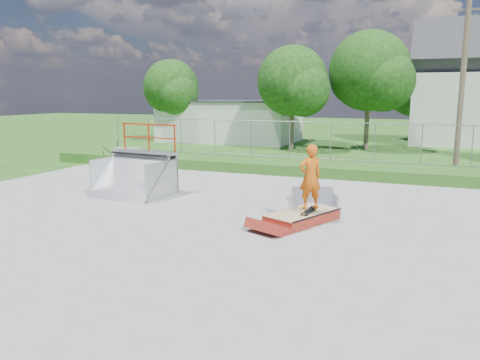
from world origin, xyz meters
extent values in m
plane|color=#245217|center=(0.00, 0.00, 0.00)|extent=(120.00, 120.00, 0.00)
cube|color=gray|center=(0.00, 0.00, 0.02)|extent=(20.00, 16.00, 0.04)
cube|color=#245217|center=(0.00, 9.50, 0.25)|extent=(24.00, 3.00, 0.50)
cube|color=maroon|center=(3.08, 1.05, 0.15)|extent=(1.85, 2.43, 0.31)
cube|color=tan|center=(3.08, 1.05, 0.32)|extent=(1.88, 2.46, 0.02)
cube|color=black|center=(3.28, 1.00, 0.37)|extent=(0.38, 0.82, 0.13)
imported|color=#D1570F|center=(3.28, 1.00, 1.27)|extent=(0.78, 0.75, 1.79)
cube|color=silver|center=(-8.00, 22.00, 1.50)|extent=(10.00, 6.00, 3.00)
cube|color=silver|center=(9.00, 26.00, 2.50)|extent=(8.00, 6.00, 5.00)
cube|color=#303136|center=(9.00, 26.00, 5.90)|extent=(8.40, 6.08, 6.08)
cylinder|color=brown|center=(7.50, 12.00, 4.00)|extent=(0.24, 0.24, 8.00)
cylinder|color=brown|center=(-2.00, 18.00, 1.22)|extent=(0.30, 0.30, 2.45)
sphere|color=black|center=(-2.00, 18.00, 4.41)|extent=(4.48, 4.48, 4.48)
sphere|color=black|center=(-1.16, 17.44, 3.85)|extent=(3.36, 3.36, 3.36)
cylinder|color=brown|center=(2.50, 20.00, 1.40)|extent=(0.30, 0.30, 2.80)
sphere|color=black|center=(2.50, 20.00, 5.04)|extent=(5.12, 5.12, 5.12)
sphere|color=black|center=(3.46, 19.36, 4.40)|extent=(3.84, 3.84, 3.84)
cylinder|color=brown|center=(-12.00, 20.00, 1.14)|extent=(0.30, 0.30, 2.27)
sphere|color=black|center=(-12.00, 20.00, 4.10)|extent=(4.16, 4.16, 4.16)
sphere|color=black|center=(-11.22, 19.48, 3.58)|extent=(3.12, 3.12, 3.12)
cylinder|color=brown|center=(5.00, 28.00, 1.05)|extent=(0.30, 0.30, 2.10)
sphere|color=black|center=(5.00, 28.00, 3.78)|extent=(3.84, 3.84, 3.84)
sphere|color=black|center=(5.72, 27.52, 3.30)|extent=(2.88, 2.88, 2.88)
camera|label=1|loc=(6.18, -11.44, 3.58)|focal=35.00mm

